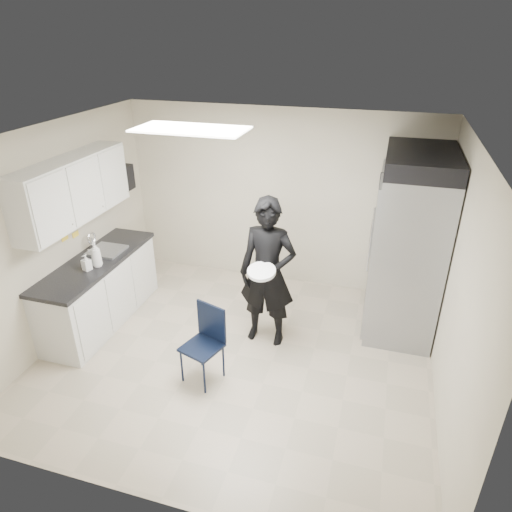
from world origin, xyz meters
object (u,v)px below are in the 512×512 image
(commercial_fridge, at_px, (408,251))
(lower_counter, at_px, (100,292))
(man_tuxedo, at_px, (268,273))
(folding_chair, at_px, (202,347))

(commercial_fridge, bearing_deg, lower_counter, -164.12)
(commercial_fridge, distance_m, man_tuxedo, 1.79)
(folding_chair, distance_m, man_tuxedo, 1.16)
(lower_counter, xyz_separation_m, folding_chair, (1.72, -0.69, 0.00))
(commercial_fridge, relative_size, folding_chair, 2.44)
(commercial_fridge, xyz_separation_m, man_tuxedo, (-1.57, -0.84, -0.12))
(folding_chair, bearing_deg, man_tuxedo, 80.91)
(folding_chair, xyz_separation_m, man_tuxedo, (0.48, 0.93, 0.50))
(folding_chair, bearing_deg, lower_counter, 176.45)
(commercial_fridge, xyz_separation_m, folding_chair, (-2.06, -1.77, -0.62))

